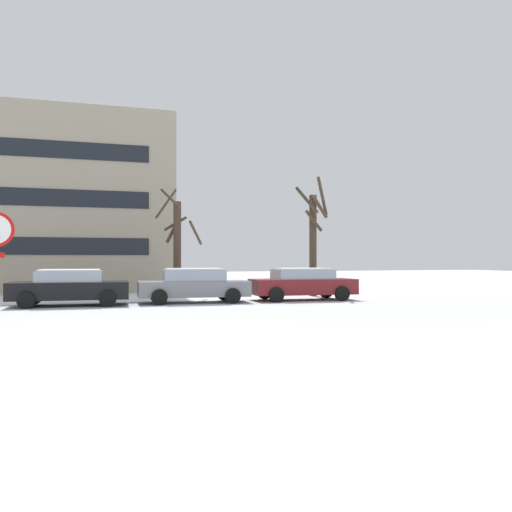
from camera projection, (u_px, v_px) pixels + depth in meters
name	position (u px, v px, depth m)	size (l,w,h in m)	color
ground_plane	(110.00, 332.00, 13.47)	(120.00, 120.00, 0.00)	white
road_surface	(107.00, 318.00, 16.50)	(80.00, 8.34, 0.00)	silver
parked_car_black	(70.00, 287.00, 20.86)	(4.52, 2.31, 1.43)	black
parked_car_gray	(194.00, 285.00, 22.35)	(4.63, 2.23, 1.44)	slate
parked_car_maroon	(302.00, 283.00, 23.76)	(4.67, 2.26, 1.42)	maroon
tree_far_left	(177.00, 244.00, 25.29)	(2.33, 2.32, 5.26)	#423326
tree_far_mid	(313.00, 238.00, 26.36)	(1.72, 1.13, 5.82)	#423326
building_far_left	(40.00, 206.00, 32.19)	(14.84, 10.83, 10.03)	#9E937F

